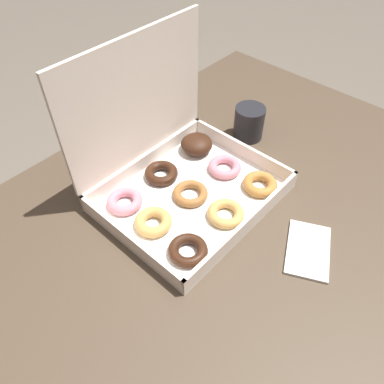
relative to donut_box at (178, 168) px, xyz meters
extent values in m
plane|color=#6B6054|center=(-0.04, -0.12, -0.82)|extent=(8.00, 8.00, 0.00)
cube|color=#4C3D2D|center=(-0.04, -0.12, -0.07)|extent=(1.30, 0.86, 0.03)
cylinder|color=#4C3D2D|center=(0.56, 0.26, -0.45)|extent=(0.06, 0.06, 0.73)
cube|color=white|center=(0.00, -0.04, -0.06)|extent=(0.36, 0.29, 0.01)
cube|color=silver|center=(0.00, -0.19, -0.03)|extent=(0.36, 0.01, 0.04)
cube|color=silver|center=(0.00, 0.10, -0.03)|extent=(0.36, 0.01, 0.04)
cube|color=silver|center=(-0.18, -0.04, -0.03)|extent=(0.01, 0.29, 0.04)
cube|color=silver|center=(0.17, -0.04, -0.03)|extent=(0.01, 0.29, 0.04)
cube|color=silver|center=(0.00, 0.11, 0.12)|extent=(0.36, 0.01, 0.27)
torus|color=#381E11|center=(-0.12, -0.14, -0.04)|extent=(0.08, 0.08, 0.02)
torus|color=tan|center=(0.00, -0.13, -0.04)|extent=(0.08, 0.08, 0.02)
torus|color=#B77A38|center=(0.11, -0.14, -0.04)|extent=(0.08, 0.08, 0.02)
torus|color=tan|center=(-0.12, -0.04, -0.04)|extent=(0.08, 0.08, 0.02)
torus|color=#9E6633|center=(-0.01, -0.04, -0.04)|extent=(0.08, 0.08, 0.02)
torus|color=pink|center=(0.11, -0.04, -0.04)|extent=(0.08, 0.08, 0.02)
torus|color=pink|center=(-0.12, 0.04, -0.04)|extent=(0.08, 0.08, 0.02)
torus|color=#381E11|center=(-0.01, 0.05, -0.04)|extent=(0.08, 0.08, 0.02)
ellipsoid|color=#381E11|center=(0.12, 0.05, -0.03)|extent=(0.08, 0.08, 0.04)
cylinder|color=#232328|center=(0.25, 0.00, -0.02)|extent=(0.07, 0.07, 0.08)
cylinder|color=black|center=(0.25, 0.00, 0.02)|extent=(0.06, 0.06, 0.01)
cube|color=white|center=(0.04, -0.30, -0.06)|extent=(0.15, 0.13, 0.01)
camera|label=1|loc=(-0.41, -0.41, 0.54)|focal=35.00mm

